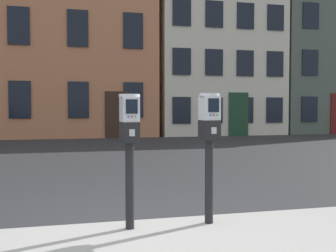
# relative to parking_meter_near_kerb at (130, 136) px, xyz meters

# --- Properties ---
(ground_plane) EXTENTS (160.00, 160.00, 0.00)m
(ground_plane) POSITION_rel_parking_meter_near_kerb_xyz_m (0.06, 0.11, -1.10)
(ground_plane) COLOR #28282B
(parking_meter_near_kerb) EXTENTS (0.23, 0.26, 1.39)m
(parking_meter_near_kerb) POSITION_rel_parking_meter_near_kerb_xyz_m (0.00, 0.00, 0.00)
(parking_meter_near_kerb) COLOR black
(parking_meter_near_kerb) RESTS_ON sidewalk_slab
(parking_meter_twin_adjacent) EXTENTS (0.23, 0.26, 1.40)m
(parking_meter_twin_adjacent) POSITION_rel_parking_meter_near_kerb_xyz_m (0.86, 0.00, 0.01)
(parking_meter_twin_adjacent) COLOR black
(parking_meter_twin_adjacent) RESTS_ON sidewalk_slab
(townhouse_green_painted) EXTENTS (7.31, 5.30, 12.46)m
(townhouse_green_painted) POSITION_rel_parking_meter_near_kerb_xyz_m (0.05, 17.21, 5.14)
(townhouse_green_painted) COLOR #B7704C
(townhouse_green_painted) RESTS_ON ground_plane
(townhouse_brick_corner) EXTENTS (6.38, 5.41, 9.06)m
(townhouse_brick_corner) POSITION_rel_parking_meter_near_kerb_xyz_m (7.16, 17.26, 3.44)
(townhouse_brick_corner) COLOR beige
(townhouse_brick_corner) RESTS_ON ground_plane
(townhouse_grey_stucco) EXTENTS (8.27, 6.44, 9.38)m
(townhouse_grey_stucco) POSITION_rel_parking_meter_near_kerb_xyz_m (14.60, 17.77, 3.60)
(townhouse_grey_stucco) COLOR #4C564C
(townhouse_grey_stucco) RESTS_ON ground_plane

